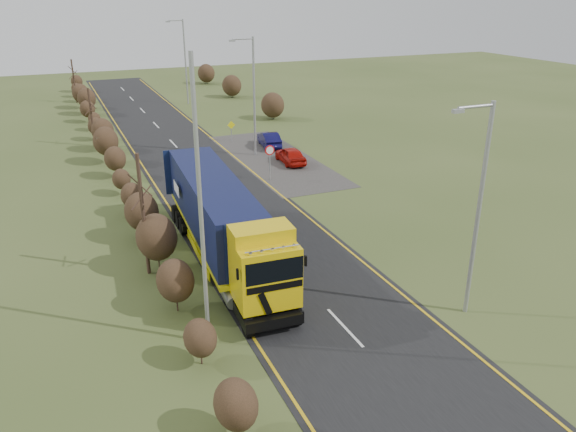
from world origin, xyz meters
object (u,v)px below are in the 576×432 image
(car_red_hatchback, at_px, (290,155))
(streetlight_near, at_px, (477,204))
(lorry, at_px, (221,218))
(speed_sign, at_px, (270,156))
(car_blue_sedan, at_px, (269,139))

(car_red_hatchback, bearing_deg, streetlight_near, 88.24)
(lorry, bearing_deg, speed_sign, 61.24)
(streetlight_near, height_order, speed_sign, streetlight_near)
(lorry, distance_m, speed_sign, 13.18)
(car_blue_sedan, xyz_separation_m, speed_sign, (-3.34, -8.67, 1.20))
(lorry, height_order, speed_sign, lorry)
(car_blue_sedan, height_order, streetlight_near, streetlight_near)
(car_blue_sedan, bearing_deg, car_red_hatchback, 94.91)
(lorry, bearing_deg, streetlight_near, -43.97)
(lorry, distance_m, car_blue_sedan, 22.43)
(speed_sign, bearing_deg, car_blue_sedan, 68.95)
(car_red_hatchback, height_order, speed_sign, speed_sign)
(car_red_hatchback, bearing_deg, car_blue_sedan, -90.00)
(lorry, relative_size, streetlight_near, 1.67)
(lorry, xyz_separation_m, speed_sign, (7.00, 11.16, -0.51))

